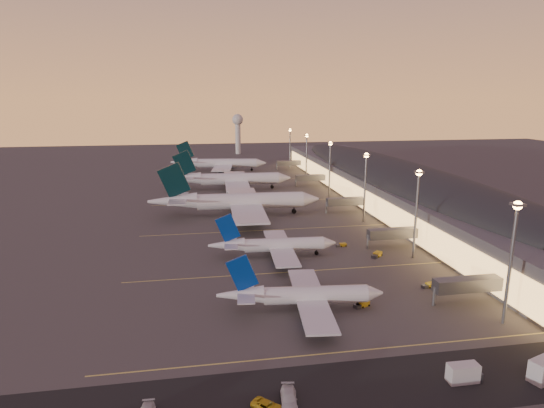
{
  "coord_description": "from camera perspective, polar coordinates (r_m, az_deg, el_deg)",
  "views": [
    {
      "loc": [
        -25.41,
        -116.48,
        45.36
      ],
      "look_at": [
        2.0,
        45.0,
        7.0
      ],
      "focal_mm": 30.0,
      "sensor_mm": 36.0,
      "label": 1
    }
  ],
  "objects": [
    {
      "name": "airliner_narrow_north",
      "position": [
        132.94,
        0.14,
        -5.19
      ],
      "size": [
        37.51,
        33.51,
        13.41
      ],
      "rotation": [
        0.0,
        0.0,
        -0.05
      ],
      "color": "silver",
      "rests_on": "ground"
    },
    {
      "name": "airliner_wide_near",
      "position": [
        179.33,
        -4.57,
        0.31
      ],
      "size": [
        67.36,
        61.28,
        21.58
      ],
      "rotation": [
        0.0,
        0.0,
        -0.04
      ],
      "color": "silver",
      "rests_on": "ground"
    },
    {
      "name": "airliner_wide_mid",
      "position": [
        231.06,
        -5.4,
        3.12
      ],
      "size": [
        63.29,
        57.65,
        20.26
      ],
      "rotation": [
        0.0,
        0.0,
        -0.05
      ],
      "color": "silver",
      "rests_on": "ground"
    },
    {
      "name": "catering_truck_a",
      "position": [
        85.24,
        23.02,
        -18.97
      ],
      "size": [
        5.56,
        2.24,
        3.12
      ],
      "rotation": [
        0.0,
        0.0,
        -0.01
      ],
      "color": "silver",
      "rests_on": "ground"
    },
    {
      "name": "lane_markings",
      "position": [
        164.89,
        -0.39,
        -2.78
      ],
      "size": [
        90.0,
        180.36,
        0.0
      ],
      "color": "#D8C659",
      "rests_on": "ground"
    },
    {
      "name": "baggage_tug_b",
      "position": [
        119.65,
        19.13,
        -9.61
      ],
      "size": [
        3.89,
        2.3,
        1.09
      ],
      "rotation": [
        0.0,
        0.0,
        0.25
      ],
      "color": "gold",
      "rests_on": "ground"
    },
    {
      "name": "service_van_b",
      "position": [
        73.77,
        -0.54,
        -24.06
      ],
      "size": [
        5.38,
        5.18,
        1.42
      ],
      "primitive_type": "imported",
      "rotation": [
        0.0,
        0.0,
        0.84
      ],
      "color": "gold",
      "rests_on": "ground"
    },
    {
      "name": "ground",
      "position": [
        127.56,
        2.52,
        -7.66
      ],
      "size": [
        700.0,
        700.0,
        0.0
      ],
      "primitive_type": "plane",
      "color": "#45423F"
    },
    {
      "name": "airliner_narrow_south",
      "position": [
        101.11,
        3.67,
        -11.37
      ],
      "size": [
        36.68,
        32.92,
        13.09
      ],
      "rotation": [
        0.0,
        0.0,
        -0.1
      ],
      "color": "silver",
      "rests_on": "ground"
    },
    {
      "name": "service_van_c",
      "position": [
        74.99,
        2.13,
        -23.2
      ],
      "size": [
        3.31,
        6.39,
        1.77
      ],
      "primitive_type": "imported",
      "rotation": [
        0.0,
        0.0,
        -0.14
      ],
      "color": "silver",
      "rests_on": "ground"
    },
    {
      "name": "terminal_building",
      "position": [
        211.31,
        14.94,
        2.76
      ],
      "size": [
        56.35,
        255.0,
        17.46
      ],
      "color": "#4D4D52",
      "rests_on": "ground"
    },
    {
      "name": "airliner_wide_far",
      "position": [
        290.55,
        -6.69,
        5.1
      ],
      "size": [
        60.12,
        55.29,
        19.25
      ],
      "rotation": [
        0.0,
        0.0,
        -0.14
      ],
      "color": "silver",
      "rests_on": "ground"
    },
    {
      "name": "service_lane",
      "position": [
        79.75,
        11.63,
        -21.78
      ],
      "size": [
        260.0,
        16.0,
        0.01
      ],
      "color": "black",
      "rests_on": "ground"
    },
    {
      "name": "baggage_tug_a",
      "position": [
        105.49,
        11.23,
        -12.25
      ],
      "size": [
        4.0,
        2.8,
        1.11
      ],
      "rotation": [
        0.0,
        0.0,
        0.4
      ],
      "color": "gold",
      "rests_on": "ground"
    },
    {
      "name": "light_masts",
      "position": [
        193.6,
        9.0,
        4.76
      ],
      "size": [
        2.2,
        217.2,
        25.9
      ],
      "color": "slate",
      "rests_on": "ground"
    },
    {
      "name": "baggage_tug_c",
      "position": [
        144.43,
        8.73,
        -5.1
      ],
      "size": [
        3.34,
        1.64,
        0.97
      ],
      "rotation": [
        0.0,
        0.0,
        0.09
      ],
      "color": "gold",
      "rests_on": "ground"
    },
    {
      "name": "baggage_tug_d",
      "position": [
        137.23,
        13.01,
        -6.22
      ],
      "size": [
        4.22,
        4.08,
        1.26
      ],
      "rotation": [
        0.0,
        0.0,
        0.74
      ],
      "color": "gold",
      "rests_on": "ground"
    },
    {
      "name": "radar_tower",
      "position": [
        378.87,
        -4.31,
        9.59
      ],
      "size": [
        9.0,
        9.0,
        32.5
      ],
      "color": "silver",
      "rests_on": "ground"
    }
  ]
}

